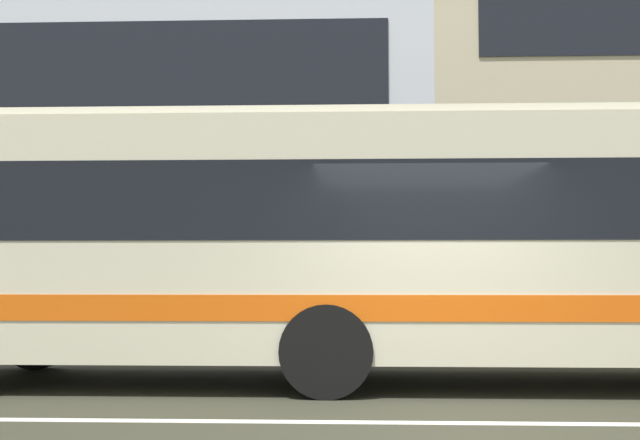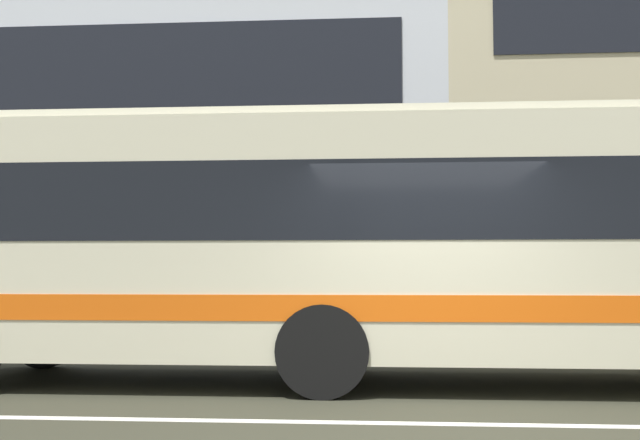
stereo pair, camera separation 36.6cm
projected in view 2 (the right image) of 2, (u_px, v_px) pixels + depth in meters
ground_plane at (437, 424)px, 6.95m from camera, size 160.00×160.00×0.00m
lane_centre_line at (437, 424)px, 6.95m from camera, size 60.00×0.16×0.01m
apartment_block_left at (9, 146)px, 23.73m from camera, size 25.39×11.21×10.22m
transit_bus at (389, 238)px, 9.59m from camera, size 11.64×2.65×3.18m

